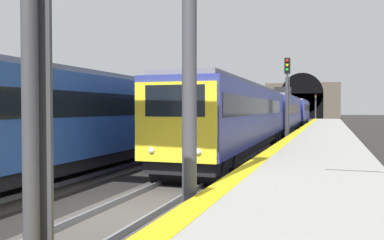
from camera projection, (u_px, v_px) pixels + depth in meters
name	position (u px, v px, depth m)	size (l,w,h in m)	color
ground_plane	(123.00, 219.00, 9.64)	(320.00, 320.00, 0.00)	#282623
platform_right	(305.00, 212.00, 8.31)	(112.00, 3.71, 1.01)	#9E9B93
platform_right_edge_strip	(228.00, 182.00, 8.81)	(112.00, 0.50, 0.01)	yellow
track_main_line	(123.00, 217.00, 9.64)	(160.00, 2.65, 0.21)	#4C4742
train_main_approaching	(283.00, 112.00, 41.71)	(61.72, 3.06, 4.72)	navy
train_adjacent_platform	(217.00, 112.00, 34.32)	(60.41, 2.91, 4.85)	#264C99
railway_signal_near	(31.00, 34.00, 3.99)	(0.39, 0.38, 5.71)	#38383D
railway_signal_mid	(287.00, 94.00, 27.62)	(0.39, 0.38, 5.96)	#38383D
railway_signal_far	(316.00, 105.00, 80.95)	(0.39, 0.38, 5.34)	#38383D
tunnel_portal	(302.00, 101.00, 103.80)	(2.68, 18.38, 11.42)	#51473D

